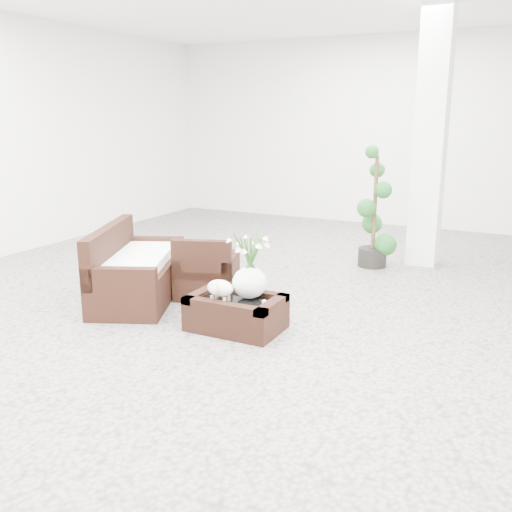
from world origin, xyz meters
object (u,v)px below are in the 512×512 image
at_px(topiary, 375,208).
at_px(coffee_table, 236,314).
at_px(armchair, 207,265).
at_px(loveseat, 138,263).

bearing_deg(topiary, coffee_table, -100.37).
distance_m(armchair, loveseat, 0.79).
xyz_separation_m(coffee_table, armchair, (-0.83, 0.81, 0.21)).
bearing_deg(loveseat, coffee_table, -126.01).
height_order(coffee_table, topiary, topiary).
bearing_deg(loveseat, armchair, -75.34).
bearing_deg(topiary, loveseat, -126.91).
xyz_separation_m(coffee_table, topiary, (0.54, 2.98, 0.67)).
xyz_separation_m(armchair, topiary, (1.38, 2.17, 0.46)).
bearing_deg(armchair, coffee_table, 116.33).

